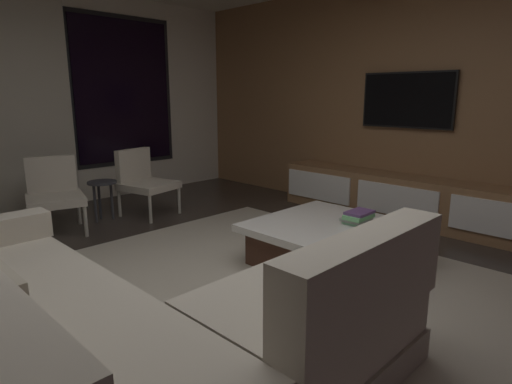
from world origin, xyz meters
The scene contains 12 objects.
floor centered at (0.00, 0.00, 0.00)m, with size 9.20×9.20×0.00m, color #332B26.
back_wall_with_window centered at (-0.06, 3.62, 1.34)m, with size 6.60×0.30×2.70m.
media_wall centered at (3.06, 0.00, 1.35)m, with size 0.12×7.80×2.70m.
area_rug centered at (0.35, -0.10, 0.01)m, with size 3.20×3.80×0.01m, color #ADA391.
sectional_couch centered at (-0.89, -0.18, 0.29)m, with size 1.98×2.50×0.82m.
coffee_table centered at (1.12, -0.04, 0.19)m, with size 1.16×1.16×0.36m.
book_stack_on_coffee_table centered at (1.30, -0.19, 0.41)m, with size 0.27×0.20×0.10m.
accent_chair_near_window centered at (0.88, 2.47, 0.43)m, with size 0.65×0.67×0.78m.
accent_chair_by_curtain centered at (-0.13, 2.54, 0.43)m, with size 0.67×0.69×0.78m.
side_stool centered at (0.40, 2.56, 0.37)m, with size 0.32×0.32×0.46m.
media_console centered at (2.77, 0.05, 0.25)m, with size 0.46×3.10×0.52m.
mounted_tv centered at (2.95, 0.25, 1.35)m, with size 0.05×1.07×0.62m.
Camera 1 is at (-1.74, -2.00, 1.41)m, focal length 30.12 mm.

